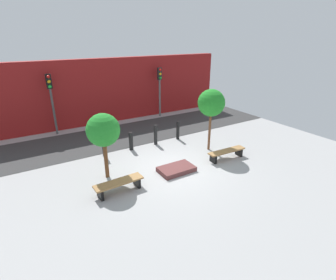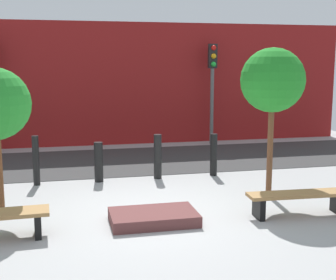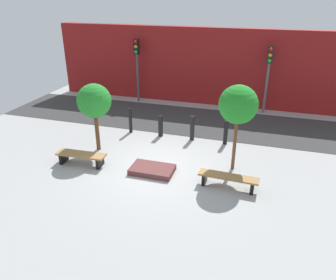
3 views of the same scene
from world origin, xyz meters
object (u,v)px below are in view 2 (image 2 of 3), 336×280
tree_behind_right_bench (273,81)px  traffic_light_mid_west (212,75)px  planter_bed (153,217)px  bench_right (299,199)px  bollard_left (99,162)px  bollard_center (158,157)px  bollard_far_left (36,161)px  bollard_right (214,155)px

tree_behind_right_bench → traffic_light_mid_west: size_ratio=0.91×
planter_bed → traffic_light_mid_west: (3.36, 7.20, 2.17)m
bench_right → traffic_light_mid_west: bearing=86.5°
bollard_left → bollard_center: 1.36m
bollard_far_left → traffic_light_mid_west: bearing=38.0°
traffic_light_mid_west → planter_bed: bearing=-115.0°
tree_behind_right_bench → bollard_right: 2.70m
planter_bed → bollard_far_left: (-2.04, 2.98, 0.45)m
traffic_light_mid_west → bollard_left: bearing=-133.8°
bollard_far_left → bollard_right: bollard_far_left is taller
bench_right → tree_behind_right_bench: bearing=92.6°
bollard_center → bollard_right: bearing=0.0°
bollard_center → bollard_far_left: bearing=180.0°
bollard_far_left → bollard_left: (1.36, 0.00, -0.10)m
planter_bed → traffic_light_mid_west: bearing=65.0°
bollard_center → traffic_light_mid_west: (2.68, 4.22, 1.75)m
planter_bed → tree_behind_right_bench: tree_behind_right_bench is taller
bollard_center → traffic_light_mid_west: size_ratio=0.32×
planter_bed → bollard_left: (-0.68, 2.98, 0.36)m
tree_behind_right_bench → bollard_far_left: bearing=157.3°
bollard_right → bench_right: bearing=-80.5°
bench_right → bollard_center: size_ratio=1.81×
bench_right → planter_bed: bearing=178.1°
bench_right → bollard_far_left: 5.61m
bollard_far_left → bollard_left: bollard_far_left is taller
bollard_far_left → bollard_right: bearing=0.0°
bench_right → bollard_far_left: size_ratio=1.70×
planter_bed → bollard_left: bollard_left is taller
planter_bed → bollard_left: size_ratio=1.60×
tree_behind_right_bench → planter_bed: bearing=-157.8°
bollard_right → bollard_left: bearing=180.0°
tree_behind_right_bench → traffic_light_mid_west: 6.20m
bollard_right → traffic_light_mid_west: traffic_light_mid_west is taller
planter_bed → traffic_light_mid_west: 8.24m
planter_bed → bollard_center: bollard_center is taller
bollard_right → bollard_center: bearing=180.0°
bench_right → planter_bed: 2.59m
bench_right → tree_behind_right_bench: tree_behind_right_bench is taller
traffic_light_mid_west → bench_right: bearing=-96.1°
bench_right → bollard_far_left: (-4.61, 3.18, 0.24)m
tree_behind_right_bench → bollard_far_left: (-4.61, 1.93, -1.76)m
bench_right → planter_bed: size_ratio=1.29×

